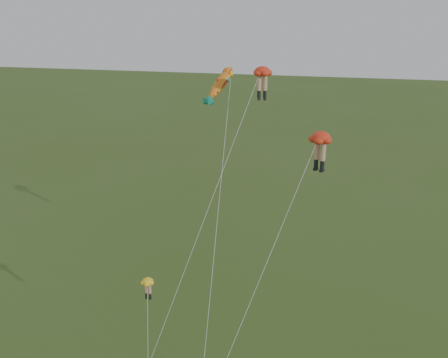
# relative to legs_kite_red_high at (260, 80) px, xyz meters

# --- Properties ---
(legs_kite_red_high) EXTENTS (7.18, 8.60, 19.75)m
(legs_kite_red_high) POSITION_rel_legs_kite_red_high_xyz_m (0.00, 0.00, 0.00)
(legs_kite_red_high) COLOR red
(legs_kite_red_high) RESTS_ON ground
(legs_kite_red_mid) EXTENTS (6.71, 9.81, 15.58)m
(legs_kite_red_mid) POSITION_rel_legs_kite_red_high_xyz_m (4.26, -0.39, -4.06)
(legs_kite_red_mid) COLOR red
(legs_kite_red_mid) RESTS_ON ground
(legs_kite_yellow) EXTENTS (0.97, 1.99, 7.46)m
(legs_kite_yellow) POSITION_rel_legs_kite_red_high_xyz_m (-5.56, -8.23, -12.12)
(legs_kite_yellow) COLOR yellow
(legs_kite_yellow) RESTS_ON ground
(fish_kite) EXTENTS (2.52, 13.01, 19.56)m
(fish_kite) POSITION_rel_legs_kite_red_high_xyz_m (-3.25, 2.17, -0.74)
(fish_kite) COLOR yellow
(fish_kite) RESTS_ON ground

